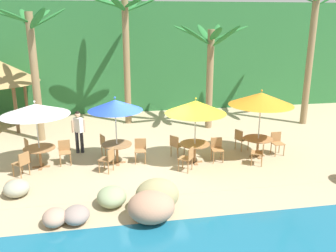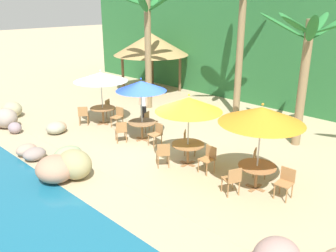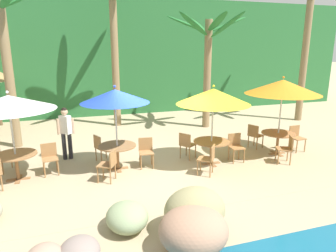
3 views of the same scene
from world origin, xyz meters
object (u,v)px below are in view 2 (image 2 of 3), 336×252
dining_table_blue (142,125)px  dining_table_orange (257,170)px  umbrella_yellow (189,104)px  chair_yellow_inland (188,141)px  chair_blue_left (121,130)px  chair_orange_left (233,179)px  chair_blue_inland (149,121)px  waiter_in_white (143,102)px  chair_yellow_left (163,153)px  palapa_hut (151,44)px  chair_orange_seaward (286,181)px  palm_tree_second (241,26)px  chair_white_left (83,114)px  umbrella_blue (141,86)px  palm_tree_third (307,54)px  palm_tree_nearest (148,33)px  chair_orange_inland (258,161)px  dining_table_yellow (188,147)px  chair_white_inland (110,107)px  dining_table_white (103,110)px  chair_blue_seaward (157,133)px  chair_yellow_seaward (209,157)px  umbrella_white (101,77)px  chair_white_seaward (118,116)px  umbrella_orange (262,115)px

dining_table_blue → dining_table_orange: (5.33, -0.30, 0.00)m
umbrella_yellow → chair_yellow_inland: 1.81m
chair_blue_left → chair_orange_left: (5.39, -0.33, 0.00)m
chair_blue_inland → chair_yellow_inland: (2.64, -0.57, 0.00)m
waiter_in_white → chair_yellow_left: bearing=-33.8°
palapa_hut → chair_orange_seaward: bearing=-26.7°
dining_table_orange → chair_yellow_inland: bearing=171.1°
chair_orange_left → palm_tree_second: size_ratio=0.14×
chair_white_left → chair_orange_left: same height
umbrella_blue → chair_blue_inland: 1.88m
palm_tree_third → chair_blue_left: bearing=-136.9°
umbrella_blue → palm_tree_nearest: (-3.15, 3.29, 1.55)m
umbrella_blue → chair_orange_inland: (4.92, 0.45, -1.67)m
dining_table_yellow → palm_tree_third: palm_tree_third is taller
palm_tree_third → chair_white_inland: bearing=-158.8°
dining_table_white → umbrella_yellow: bearing=-5.6°
chair_blue_seaward → waiter_in_white: bearing=149.0°
chair_orange_seaward → palm_tree_nearest: size_ratio=0.16×
umbrella_blue → palapa_hut: bearing=134.2°
umbrella_blue → waiter_in_white: bearing=136.4°
dining_table_blue → dining_table_yellow: bearing=-9.3°
dining_table_yellow → palm_tree_third: size_ratio=0.22×
chair_yellow_inland → chair_yellow_seaward: bearing=-23.1°
dining_table_orange → waiter_in_white: (-6.73, 1.64, 0.37)m
dining_table_blue → chair_orange_left: chair_orange_left is taller
chair_yellow_inland → palm_tree_third: 5.23m
dining_table_orange → waiter_in_white: size_ratio=0.65×
dining_table_white → dining_table_yellow: (5.51, -0.54, 0.00)m
dining_table_white → chair_white_left: chair_white_left is taller
chair_yellow_seaward → palm_tree_second: (-2.85, 5.74, 3.66)m
umbrella_yellow → chair_yellow_inland: bearing=131.6°
chair_white_left → chair_blue_seaward: (4.02, 0.62, 0.00)m
umbrella_white → dining_table_white: 1.52m
chair_orange_seaward → chair_orange_inland: bearing=153.5°
chair_white_seaward → chair_orange_left: size_ratio=1.00×
chair_orange_inland → palm_tree_third: 4.49m
chair_white_inland → chair_yellow_inland: same height
chair_yellow_seaward → chair_orange_inland: 1.54m
chair_blue_inland → chair_orange_inland: same height
chair_yellow_inland → dining_table_orange: (3.09, -0.49, 0.10)m
chair_orange_left → waiter_in_white: 6.92m
umbrella_blue → chair_blue_seaward: umbrella_blue is taller
chair_yellow_left → umbrella_orange: bearing=16.7°
chair_blue_seaward → chair_yellow_seaward: 2.83m
chair_blue_inland → palm_tree_nearest: size_ratio=0.16×
chair_yellow_inland → palm_tree_second: 6.46m
umbrella_yellow → palapa_hut: size_ratio=0.56×
chair_yellow_seaward → chair_white_seaward: bearing=172.7°
chair_white_seaward → palm_tree_second: size_ratio=0.14×
umbrella_blue → chair_yellow_seaward: bearing=-6.7°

